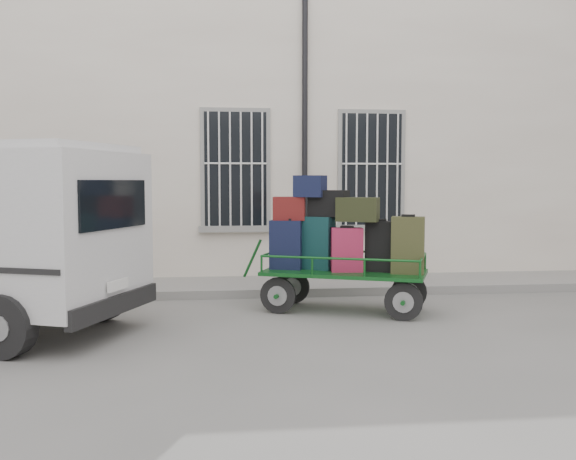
{
  "coord_description": "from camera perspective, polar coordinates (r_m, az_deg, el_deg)",
  "views": [
    {
      "loc": [
        -0.86,
        -9.54,
        2.02
      ],
      "look_at": [
        0.39,
        1.0,
        1.21
      ],
      "focal_mm": 40.0,
      "sensor_mm": 36.0,
      "label": 1
    }
  ],
  "objects": [
    {
      "name": "ground",
      "position": [
        9.79,
        -1.6,
        -7.52
      ],
      "size": [
        80.0,
        80.0,
        0.0
      ],
      "primitive_type": "plane",
      "color": "slate",
      "rests_on": "ground"
    },
    {
      "name": "building",
      "position": [
        15.1,
        -3.53,
        8.09
      ],
      "size": [
        24.0,
        5.15,
        6.0
      ],
      "color": "beige",
      "rests_on": "ground"
    },
    {
      "name": "sidewalk",
      "position": [
        11.94,
        -2.56,
        -5.01
      ],
      "size": [
        24.0,
        1.7,
        0.15
      ],
      "primitive_type": "cube",
      "color": "gray",
      "rests_on": "ground"
    },
    {
      "name": "luggage_cart",
      "position": [
        9.91,
        4.62,
        -1.37
      ],
      "size": [
        2.89,
        1.97,
        2.11
      ],
      "rotation": [
        0.0,
        0.0,
        -0.4
      ],
      "color": "black",
      "rests_on": "ground"
    }
  ]
}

